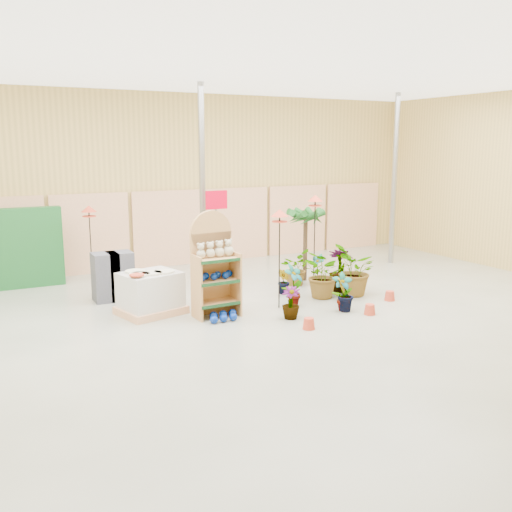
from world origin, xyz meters
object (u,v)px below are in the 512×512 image
at_px(display_shelf, 213,268).
at_px(potted_plant_2, 324,275).
at_px(bird_table_front, 280,216).
at_px(pallet_stack, 150,293).

bearing_deg(display_shelf, potted_plant_2, -1.85).
height_order(bird_table_front, potted_plant_2, bird_table_front).
xyz_separation_m(display_shelf, potted_plant_2, (2.52, 0.01, -0.40)).
distance_m(display_shelf, pallet_stack, 1.30).
distance_m(display_shelf, potted_plant_2, 2.55).
bearing_deg(display_shelf, pallet_stack, 147.79).
distance_m(pallet_stack, bird_table_front, 2.86).
relative_size(pallet_stack, potted_plant_2, 1.32).
bearing_deg(pallet_stack, display_shelf, -43.95).
bearing_deg(pallet_stack, potted_plant_2, -23.28).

